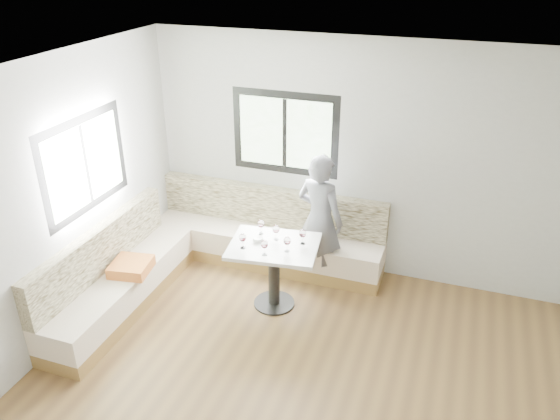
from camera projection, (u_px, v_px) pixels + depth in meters
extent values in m
cube|color=brown|center=(289.00, 412.00, 4.75)|extent=(5.00, 5.00, 0.01)
cube|color=white|center=(292.00, 95.00, 3.49)|extent=(5.00, 5.00, 0.01)
cube|color=#B7B7B2|center=(360.00, 162.00, 6.23)|extent=(5.00, 0.01, 2.80)
cube|color=#B7B7B2|center=(25.00, 226.00, 4.86)|extent=(0.01, 5.00, 2.80)
cube|color=black|center=(285.00, 133.00, 6.37)|extent=(1.30, 0.02, 1.00)
cube|color=black|center=(85.00, 164.00, 5.50)|extent=(0.02, 1.30, 1.00)
cube|color=olive|center=(266.00, 257.00, 6.90)|extent=(2.90, 0.55, 0.16)
cube|color=beige|center=(266.00, 242.00, 6.80)|extent=(2.90, 0.55, 0.29)
cube|color=beige|center=(272.00, 206.00, 6.79)|extent=(2.90, 0.14, 0.50)
cube|color=olive|center=(123.00, 301.00, 6.07)|extent=(0.55, 2.25, 0.16)
cube|color=beige|center=(121.00, 284.00, 5.97)|extent=(0.55, 2.25, 0.29)
cube|color=beige|center=(100.00, 250.00, 5.85)|extent=(0.14, 2.25, 0.50)
cube|color=gold|center=(131.00, 267.00, 5.90)|extent=(0.46, 0.46, 0.12)
cylinder|color=black|center=(274.00, 303.00, 6.15)|extent=(0.46, 0.46, 0.02)
cylinder|color=black|center=(274.00, 276.00, 5.99)|extent=(0.12, 0.12, 0.73)
cube|color=white|center=(274.00, 246.00, 5.82)|extent=(1.03, 0.85, 0.04)
imported|color=slate|center=(320.00, 220.00, 6.25)|extent=(0.67, 0.53, 1.60)
cylinder|color=white|center=(258.00, 239.00, 5.87)|extent=(0.11, 0.11, 0.04)
sphere|color=black|center=(260.00, 238.00, 5.87)|extent=(0.02, 0.02, 0.02)
sphere|color=black|center=(257.00, 238.00, 5.87)|extent=(0.02, 0.02, 0.02)
sphere|color=black|center=(258.00, 239.00, 5.85)|extent=(0.02, 0.02, 0.02)
cylinder|color=white|center=(243.00, 248.00, 5.75)|extent=(0.06, 0.06, 0.01)
cylinder|color=white|center=(243.00, 244.00, 5.73)|extent=(0.01, 0.01, 0.07)
ellipsoid|color=white|center=(243.00, 238.00, 5.69)|extent=(0.08, 0.08, 0.09)
cylinder|color=#46020D|center=(243.00, 240.00, 5.70)|extent=(0.05, 0.05, 0.02)
cylinder|color=white|center=(265.00, 254.00, 5.62)|extent=(0.06, 0.06, 0.01)
cylinder|color=white|center=(265.00, 251.00, 5.61)|extent=(0.01, 0.01, 0.07)
ellipsoid|color=white|center=(264.00, 244.00, 5.57)|extent=(0.08, 0.08, 0.09)
cylinder|color=#46020D|center=(264.00, 246.00, 5.58)|extent=(0.05, 0.05, 0.02)
cylinder|color=white|center=(287.00, 251.00, 5.69)|extent=(0.06, 0.06, 0.01)
cylinder|color=white|center=(287.00, 248.00, 5.67)|extent=(0.01, 0.01, 0.07)
ellipsoid|color=white|center=(287.00, 241.00, 5.63)|extent=(0.08, 0.08, 0.09)
cylinder|color=#46020D|center=(287.00, 243.00, 5.64)|extent=(0.05, 0.05, 0.02)
cylinder|color=white|center=(276.00, 239.00, 5.91)|extent=(0.06, 0.06, 0.01)
cylinder|color=white|center=(276.00, 236.00, 5.89)|extent=(0.01, 0.01, 0.07)
ellipsoid|color=white|center=(276.00, 229.00, 5.85)|extent=(0.08, 0.08, 0.09)
cylinder|color=#46020D|center=(276.00, 231.00, 5.87)|extent=(0.05, 0.05, 0.02)
cylinder|color=white|center=(302.00, 243.00, 5.82)|extent=(0.06, 0.06, 0.01)
cylinder|color=white|center=(302.00, 240.00, 5.81)|extent=(0.01, 0.01, 0.07)
ellipsoid|color=white|center=(303.00, 234.00, 5.77)|extent=(0.08, 0.08, 0.09)
cylinder|color=#46020D|center=(303.00, 235.00, 5.78)|extent=(0.05, 0.05, 0.02)
cylinder|color=white|center=(261.00, 233.00, 6.02)|extent=(0.06, 0.06, 0.01)
cylinder|color=white|center=(261.00, 230.00, 6.00)|extent=(0.01, 0.01, 0.07)
ellipsoid|color=white|center=(261.00, 224.00, 5.97)|extent=(0.08, 0.08, 0.09)
cylinder|color=#46020D|center=(261.00, 226.00, 5.98)|extent=(0.05, 0.05, 0.02)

